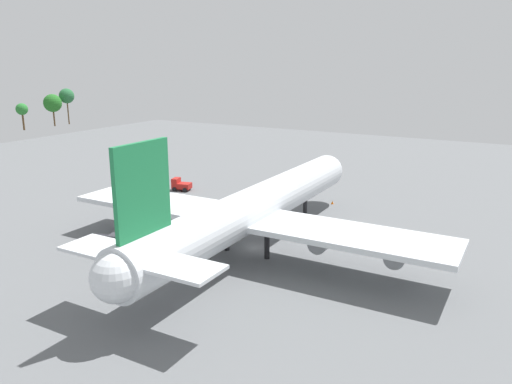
{
  "coord_description": "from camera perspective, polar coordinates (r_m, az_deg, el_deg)",
  "views": [
    {
      "loc": [
        -56.66,
        -31.71,
        25.18
      ],
      "look_at": [
        0.0,
        0.0,
        8.07
      ],
      "focal_mm": 34.85,
      "sensor_mm": 36.0,
      "label": 1
    }
  ],
  "objects": [
    {
      "name": "maintenance_van",
      "position": [
        101.03,
        -8.65,
        0.83
      ],
      "size": [
        3.33,
        4.07,
        2.46
      ],
      "color": "#B21E19",
      "rests_on": "ground_plane"
    },
    {
      "name": "cargo_airplane",
      "position": [
        67.45,
        -0.14,
        -1.84
      ],
      "size": [
        57.79,
        53.83,
        17.94
      ],
      "color": "silver",
      "rests_on": "ground_plane"
    },
    {
      "name": "baggage_tug",
      "position": [
        71.55,
        -16.6,
        -5.44
      ],
      "size": [
        3.23,
        4.49,
        2.32
      ],
      "color": "#333338",
      "rests_on": "ground_plane"
    },
    {
      "name": "ground_plane",
      "position": [
        69.64,
        -0.0,
        -6.44
      ],
      "size": [
        231.16,
        231.16,
        0.0
      ],
      "primitive_type": "plane",
      "color": "slate"
    },
    {
      "name": "safety_cone_nose",
      "position": [
        91.48,
        8.76,
        -1.18
      ],
      "size": [
        0.45,
        0.45,
        0.65
      ],
      "primitive_type": "cone",
      "color": "orange",
      "rests_on": "ground_plane"
    }
  ]
}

